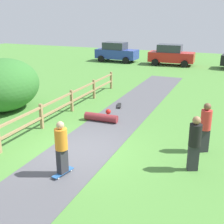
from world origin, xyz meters
The scene contains 11 objects.
ground_plane centered at (0.00, 0.00, 0.00)m, with size 60.00×60.00×0.00m, color #4C8438.
asphalt_path centered at (0.00, 0.00, 0.01)m, with size 2.40×28.00×0.02m, color #515156.
wooden_fence centered at (-2.60, 0.00, 0.67)m, with size 0.12×18.12×1.10m.
bush_large centered at (-5.85, 2.74, 1.31)m, with size 3.30×3.96×2.63m, color #33702D.
skater_riding centered at (0.29, -1.73, 0.99)m, with size 0.45×0.82×1.74m.
skater_fallen centered at (-0.60, 3.10, 0.20)m, with size 1.57×1.24×0.36m.
skateboard_loose centered at (-0.64, 5.42, 0.09)m, with size 0.45×0.82×0.08m.
bystander_black centered at (3.92, 0.13, 1.00)m, with size 0.51×0.51×1.81m.
bystander_red centered at (4.08, 1.64, 1.01)m, with size 0.52×0.52×1.82m.
parked_car_blue centered at (-6.49, 19.63, 0.96)m, with size 4.26×2.12×1.92m.
parked_car_red centered at (-0.93, 19.62, 0.96)m, with size 4.27×2.15×1.92m.
Camera 1 is at (4.79, -8.61, 4.78)m, focal length 47.68 mm.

